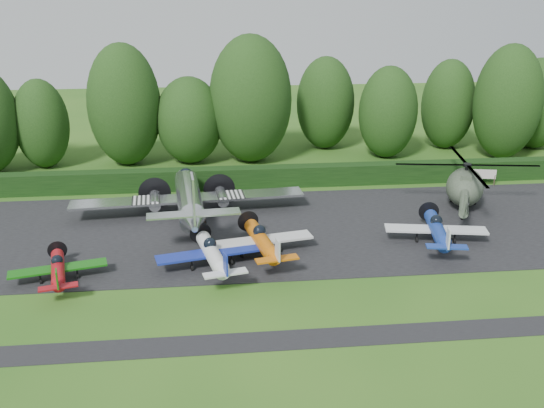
{
  "coord_description": "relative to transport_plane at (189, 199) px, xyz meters",
  "views": [
    {
      "loc": [
        -1.09,
        -35.16,
        19.3
      ],
      "look_at": [
        3.47,
        9.39,
        2.5
      ],
      "focal_mm": 40.0,
      "sensor_mm": 36.0,
      "label": 1
    }
  ],
  "objects": [
    {
      "name": "tree_1",
      "position": [
        29.95,
        20.14,
        3.48
      ],
      "size": [
        6.21,
        6.21,
        10.54
      ],
      "color": "black",
      "rests_on": "ground"
    },
    {
      "name": "ground",
      "position": [
        3.17,
        -13.09,
        -1.78
      ],
      "size": [
        160.0,
        160.0,
        0.0
      ],
      "primitive_type": "plane",
      "color": "#225117",
      "rests_on": "ground"
    },
    {
      "name": "tree_8",
      "position": [
        40.41,
        19.07,
        3.55
      ],
      "size": [
        7.28,
        7.28,
        10.69
      ],
      "color": "black",
      "rests_on": "ground"
    },
    {
      "name": "light_plane_white",
      "position": [
        1.84,
        -9.73,
        -0.55
      ],
      "size": [
        7.71,
        8.1,
        2.96
      ],
      "rotation": [
        0.0,
        0.0,
        -0.22
      ],
      "color": "silver",
      "rests_on": "ground"
    },
    {
      "name": "tree_10",
      "position": [
        21.81,
        17.01,
        3.36
      ],
      "size": [
        6.54,
        6.54,
        10.31
      ],
      "color": "black",
      "rests_on": "ground"
    },
    {
      "name": "tree_5",
      "position": [
        34.8,
        15.37,
        4.57
      ],
      "size": [
        7.38,
        7.38,
        12.73
      ],
      "color": "black",
      "rests_on": "ground"
    },
    {
      "name": "sign_board",
      "position": [
        28.25,
        6.0,
        -0.66
      ],
      "size": [
        2.95,
        0.11,
        1.66
      ],
      "rotation": [
        0.0,
        0.0,
        0.2
      ],
      "color": "#3F3326",
      "rests_on": "ground"
    },
    {
      "name": "tree_9",
      "position": [
        6.43,
        16.94,
        5.14
      ],
      "size": [
        8.95,
        8.95,
        13.85
      ],
      "color": "black",
      "rests_on": "ground"
    },
    {
      "name": "apron",
      "position": [
        3.17,
        -3.09,
        -1.78
      ],
      "size": [
        70.0,
        18.0,
        0.01
      ],
      "primitive_type": "cube",
      "color": "black",
      "rests_on": "ground"
    },
    {
      "name": "taxiway_verge",
      "position": [
        3.17,
        -19.09,
        -1.78
      ],
      "size": [
        70.0,
        2.0,
        0.0
      ],
      "primitive_type": "cube",
      "color": "black",
      "rests_on": "ground"
    },
    {
      "name": "tree_3",
      "position": [
        15.54,
        21.56,
        3.64
      ],
      "size": [
        6.8,
        6.8,
        10.86
      ],
      "color": "black",
      "rests_on": "ground"
    },
    {
      "name": "tree_0",
      "position": [
        -7.07,
        17.06,
        4.75
      ],
      "size": [
        7.75,
        7.75,
        13.08
      ],
      "color": "black",
      "rests_on": "ground"
    },
    {
      "name": "tree_11",
      "position": [
        -15.8,
        16.81,
        2.97
      ],
      "size": [
        5.68,
        5.68,
        9.53
      ],
      "color": "black",
      "rests_on": "ground"
    },
    {
      "name": "hedgerow",
      "position": [
        3.17,
        7.91,
        -1.78
      ],
      "size": [
        90.0,
        1.6,
        2.0
      ],
      "primitive_type": "cube",
      "color": "black",
      "rests_on": "ground"
    },
    {
      "name": "light_plane_blue",
      "position": [
        18.97,
        -7.2,
        -0.54
      ],
      "size": [
        7.75,
        8.15,
        2.98
      ],
      "rotation": [
        0.0,
        0.0,
        0.18
      ],
      "color": "navy",
      "rests_on": "ground"
    },
    {
      "name": "tree_7",
      "position": [
        -0.27,
        17.11,
        2.95
      ],
      "size": [
        7.22,
        7.22,
        9.47
      ],
      "color": "black",
      "rests_on": "ground"
    },
    {
      "name": "light_plane_red",
      "position": [
        -8.46,
        -10.64,
        -0.76
      ],
      "size": [
        6.39,
        6.72,
        2.45
      ],
      "rotation": [
        0.0,
        0.0,
        -0.23
      ],
      "color": "maroon",
      "rests_on": "ground"
    },
    {
      "name": "light_plane_orange",
      "position": [
        5.47,
        -7.94,
        -0.51
      ],
      "size": [
        7.91,
        8.32,
        3.04
      ],
      "rotation": [
        0.0,
        0.0,
        -0.19
      ],
      "color": "#BF5D0B",
      "rests_on": "ground"
    },
    {
      "name": "helicopter",
      "position": [
        24.3,
        0.47,
        0.37
      ],
      "size": [
        12.44,
        14.57,
        4.01
      ],
      "rotation": [
        0.0,
        0.0,
        0.41
      ],
      "color": "#374132",
      "rests_on": "ground"
    },
    {
      "name": "transport_plane",
      "position": [
        0.0,
        0.0,
        0.0
      ],
      "size": [
        19.91,
        15.27,
        6.38
      ],
      "rotation": [
        0.0,
        0.0,
        -0.08
      ],
      "color": "silver",
      "rests_on": "ground"
    }
  ]
}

